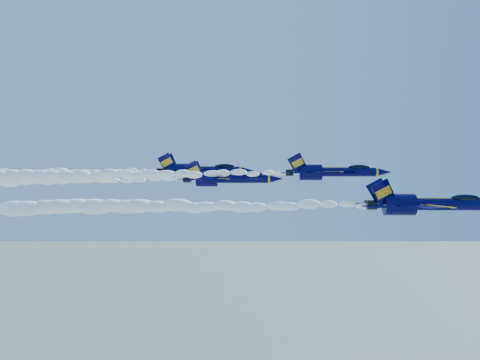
{
  "coord_description": "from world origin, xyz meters",
  "views": [
    {
      "loc": [
        -0.28,
        -78.68,
        154.35
      ],
      "look_at": [
        -4.33,
        0.27,
        152.5
      ],
      "focal_mm": 35.0,
      "sensor_mm": 36.0,
      "label": 1
    }
  ],
  "objects_px": {
    "jet_lead": "(428,204)",
    "jet_fourth": "(199,170)",
    "jet_second": "(331,172)",
    "jet_third": "(227,178)"
  },
  "relations": [
    {
      "from": "jet_second",
      "to": "jet_third",
      "type": "distance_m",
      "value": 18.29
    },
    {
      "from": "jet_second",
      "to": "jet_third",
      "type": "xyz_separation_m",
      "value": [
        -17.55,
        5.01,
        -1.22
      ]
    },
    {
      "from": "jet_second",
      "to": "jet_fourth",
      "type": "relative_size",
      "value": 0.89
    },
    {
      "from": "jet_second",
      "to": "jet_fourth",
      "type": "bearing_deg",
      "value": 148.68
    },
    {
      "from": "jet_fourth",
      "to": "jet_third",
      "type": "bearing_deg",
      "value": -56.86
    },
    {
      "from": "jet_lead",
      "to": "jet_second",
      "type": "height_order",
      "value": "jet_second"
    },
    {
      "from": "jet_lead",
      "to": "jet_fourth",
      "type": "xyz_separation_m",
      "value": [
        -35.34,
        25.53,
        4.56
      ]
    },
    {
      "from": "jet_lead",
      "to": "jet_third",
      "type": "bearing_deg",
      "value": 151.09
    },
    {
      "from": "jet_lead",
      "to": "jet_third",
      "type": "height_order",
      "value": "jet_third"
    },
    {
      "from": "jet_lead",
      "to": "jet_second",
      "type": "distance_m",
      "value": 16.69
    }
  ]
}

